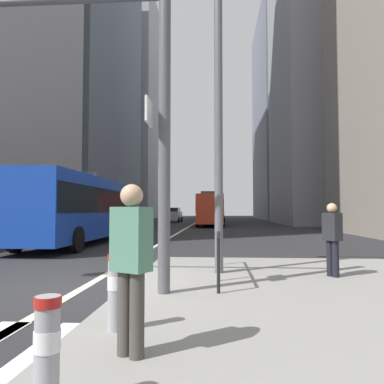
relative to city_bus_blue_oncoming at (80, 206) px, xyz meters
The scene contains 19 objects.
ground_plane 11.17m from the city_bus_blue_oncoming, 70.21° to the left, with size 160.00×160.00×0.00m, color #28282B.
median_island 14.19m from the city_bus_blue_oncoming, 49.05° to the right, with size 9.00×10.00×0.15m, color gray.
lane_centre_line 20.78m from the city_bus_blue_oncoming, 79.62° to the left, with size 0.20×80.00×0.01m, color beige.
office_tower_left_mid 39.33m from the city_bus_blue_oncoming, 111.29° to the left, with size 11.87×25.31×43.89m, color slate.
office_tower_left_far 62.80m from the city_bus_blue_oncoming, 101.90° to the left, with size 13.03×21.12×43.68m, color #9E9EA3.
office_tower_right_mid 40.10m from the city_bus_blue_oncoming, 53.12° to the left, with size 13.82×16.49×44.41m, color #9E9EA3.
office_tower_right_far 58.50m from the city_bus_blue_oncoming, 68.25° to the left, with size 13.13×23.35×37.85m, color slate.
city_bus_blue_oncoming is the anchor object (origin of this frame).
city_bus_red_receding 21.96m from the city_bus_blue_oncoming, 74.60° to the left, with size 2.72×10.90×3.40m.
car_oncoming_mid 32.09m from the city_bus_blue_oncoming, 88.82° to the left, with size 2.17×4.52×1.94m.
car_receding_near 36.03m from the city_bus_blue_oncoming, 79.68° to the left, with size 2.20×4.51×1.94m.
car_receding_far 46.64m from the city_bus_blue_oncoming, 82.49° to the left, with size 2.09×4.04×1.94m.
traffic_signal_gantry 11.50m from the city_bus_blue_oncoming, 71.62° to the right, with size 6.05×0.65×6.00m.
street_lamp_post 11.25m from the city_bus_blue_oncoming, 52.30° to the right, with size 5.50×0.32×8.00m.
bollard_front 15.61m from the city_bus_blue_oncoming, 70.16° to the right, with size 0.20×0.20×0.84m.
bollard_left 13.85m from the city_bus_blue_oncoming, 67.59° to the right, with size 0.20×0.20×0.93m.
pedestrian_railing 11.09m from the city_bus_blue_oncoming, 53.75° to the right, with size 0.06×3.52×0.98m.
pedestrian_waiting 14.69m from the city_bus_blue_oncoming, 67.40° to the right, with size 0.45×0.39×1.74m.
pedestrian_walking 12.66m from the city_bus_blue_oncoming, 44.17° to the right, with size 0.39×0.45×1.63m.
Camera 1 is at (2.79, -7.67, 1.62)m, focal length 34.89 mm.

